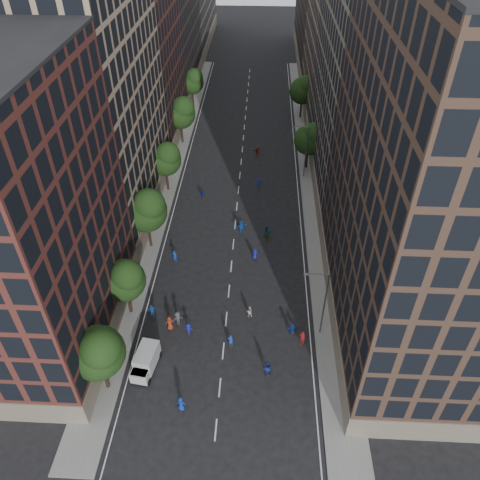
{
  "coord_description": "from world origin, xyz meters",
  "views": [
    {
      "loc": [
        3.36,
        -22.21,
        41.27
      ],
      "look_at": [
        0.99,
        25.5,
        2.0
      ],
      "focal_mm": 35.0,
      "sensor_mm": 36.0,
      "label": 1
    }
  ],
  "objects_px": {
    "cargo_van": "(146,361)",
    "skater_0": "(181,404)",
    "skater_2": "(267,368)",
    "streetlamp_far": "(305,149)",
    "streetlamp_near": "(323,301)",
    "skater_1": "(231,341)"
  },
  "relations": [
    {
      "from": "cargo_van",
      "to": "skater_0",
      "type": "xyz_separation_m",
      "value": [
        4.33,
        -4.51,
        -0.29
      ]
    },
    {
      "from": "skater_2",
      "to": "cargo_van",
      "type": "bearing_deg",
      "value": -22.81
    },
    {
      "from": "skater_0",
      "to": "skater_2",
      "type": "xyz_separation_m",
      "value": [
        8.15,
        4.43,
        0.0
      ]
    },
    {
      "from": "streetlamp_near",
      "to": "skater_0",
      "type": "xyz_separation_m",
      "value": [
        -13.82,
        -10.08,
        -4.26
      ]
    },
    {
      "from": "cargo_van",
      "to": "streetlamp_far",
      "type": "bearing_deg",
      "value": 73.39
    },
    {
      "from": "streetlamp_far",
      "to": "skater_2",
      "type": "xyz_separation_m",
      "value": [
        -5.67,
        -38.65,
        -4.26
      ]
    },
    {
      "from": "streetlamp_near",
      "to": "skater_1",
      "type": "bearing_deg",
      "value": -166.47
    },
    {
      "from": "streetlamp_near",
      "to": "skater_2",
      "type": "height_order",
      "value": "streetlamp_near"
    },
    {
      "from": "cargo_van",
      "to": "skater_2",
      "type": "relative_size",
      "value": 2.47
    },
    {
      "from": "cargo_van",
      "to": "skater_0",
      "type": "bearing_deg",
      "value": -37.55
    },
    {
      "from": "skater_0",
      "to": "streetlamp_near",
      "type": "bearing_deg",
      "value": -131.64
    },
    {
      "from": "streetlamp_near",
      "to": "cargo_van",
      "type": "bearing_deg",
      "value": -162.95
    },
    {
      "from": "streetlamp_near",
      "to": "cargo_van",
      "type": "height_order",
      "value": "streetlamp_near"
    },
    {
      "from": "skater_0",
      "to": "streetlamp_far",
      "type": "bearing_deg",
      "value": -95.53
    },
    {
      "from": "skater_1",
      "to": "skater_2",
      "type": "xyz_separation_m",
      "value": [
        3.94,
        -3.34,
        0.05
      ]
    },
    {
      "from": "skater_0",
      "to": "skater_1",
      "type": "relative_size",
      "value": 1.06
    },
    {
      "from": "streetlamp_near",
      "to": "streetlamp_far",
      "type": "relative_size",
      "value": 1.0
    },
    {
      "from": "skater_0",
      "to": "skater_2",
      "type": "bearing_deg",
      "value": -139.21
    },
    {
      "from": "streetlamp_far",
      "to": "skater_1",
      "type": "xyz_separation_m",
      "value": [
        -9.61,
        -35.31,
        -4.31
      ]
    },
    {
      "from": "streetlamp_near",
      "to": "skater_2",
      "type": "distance_m",
      "value": 9.06
    },
    {
      "from": "skater_1",
      "to": "skater_2",
      "type": "height_order",
      "value": "skater_2"
    },
    {
      "from": "streetlamp_far",
      "to": "skater_0",
      "type": "xyz_separation_m",
      "value": [
        -13.82,
        -43.08,
        -4.26
      ]
    }
  ]
}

